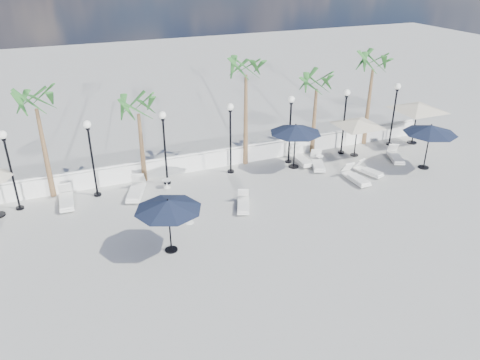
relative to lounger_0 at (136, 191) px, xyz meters
name	(u,v)px	position (x,y,z in m)	size (l,w,h in m)	color
ground	(287,232)	(5.24, -5.79, -0.26)	(100.00, 100.00, 0.00)	#A09F9B
balustrade	(224,157)	(5.24, 1.71, 0.21)	(26.00, 0.30, 1.01)	white
lamppost_0	(9,160)	(-5.26, 0.71, 2.23)	(0.36, 0.36, 3.84)	black
lamppost_1	(91,148)	(-1.76, 0.71, 2.23)	(0.36, 0.36, 3.84)	black
lamppost_2	(164,138)	(1.74, 0.71, 2.23)	(0.36, 0.36, 3.84)	black
lamppost_3	(230,129)	(5.24, 0.71, 2.23)	(0.36, 0.36, 3.84)	black
lamppost_4	(290,120)	(8.74, 0.71, 2.23)	(0.36, 0.36, 3.84)	black
lamppost_5	(345,113)	(12.24, 0.71, 2.23)	(0.36, 0.36, 3.84)	black
lamppost_6	(395,106)	(15.74, 0.71, 2.23)	(0.36, 0.36, 3.84)	black
palm_0	(36,106)	(-3.76, 1.51, 4.28)	(2.60, 2.60, 5.50)	brown
palm_1	(138,111)	(0.74, 1.51, 3.50)	(2.60, 2.60, 4.70)	brown
palm_2	(246,73)	(6.44, 1.51, 4.86)	(2.60, 2.60, 6.10)	brown
palm_3	(317,87)	(10.74, 1.51, 3.69)	(2.60, 2.60, 4.90)	brown
palm_4	(373,67)	(14.44, 1.51, 4.47)	(2.60, 2.60, 5.70)	brown
lounger_0	(136,191)	(0.00, 0.00, 0.00)	(1.34, 2.15, 0.77)	white
lounger_2	(66,200)	(-3.22, 0.33, -0.01)	(0.72, 1.97, 0.73)	white
lounger_3	(243,204)	(4.36, -3.13, -0.05)	(1.15, 1.76, 0.63)	white
lounger_4	(318,163)	(9.92, -0.46, -0.02)	(1.30, 2.00, 0.72)	white
lounger_5	(301,158)	(9.36, 0.44, -0.01)	(0.68, 1.99, 0.74)	white
lounger_6	(355,177)	(10.81, -2.77, -0.02)	(0.66, 1.90, 0.71)	white
lounger_7	(396,156)	(14.53, -1.35, -0.03)	(1.27, 1.91, 0.68)	white
lounger_8	(368,170)	(11.97, -2.30, -0.05)	(0.99, 1.72, 0.61)	white
side_table_0	(189,217)	(1.64, -3.46, 0.03)	(0.49, 0.49, 0.48)	white
side_table_1	(167,183)	(1.59, 0.23, 0.01)	(0.45, 0.45, 0.44)	white
side_table_2	(319,158)	(10.31, 0.00, 0.00)	(0.44, 0.44, 0.43)	white
parasol_navy_left	(168,205)	(0.37, -5.22, 1.80)	(2.64, 2.64, 2.33)	black
parasol_navy_mid	(296,129)	(8.70, 0.02, 1.96)	(2.81, 2.81, 2.52)	black
parasol_navy_right	(431,129)	(15.29, -2.80, 1.98)	(2.84, 2.84, 2.55)	black
parasol_cream_sq_a	(358,120)	(12.77, 0.13, 1.90)	(4.75, 4.75, 2.33)	black
parasol_cream_sq_b	(418,104)	(17.24, 0.41, 2.25)	(5.41, 5.41, 2.71)	black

